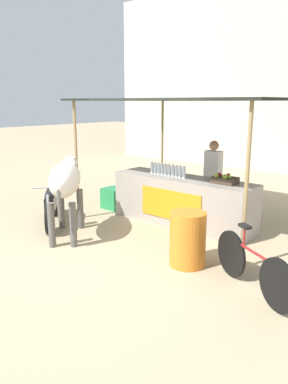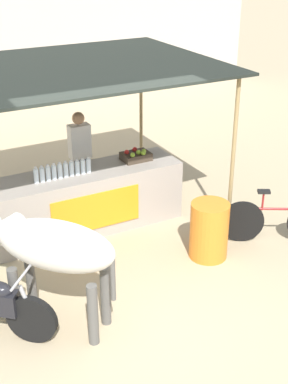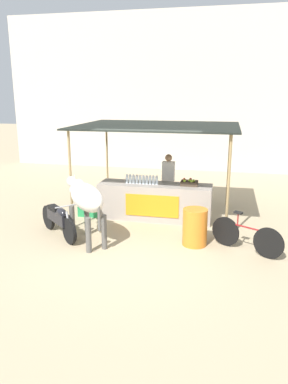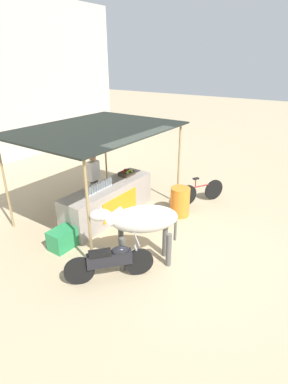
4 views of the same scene
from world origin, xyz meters
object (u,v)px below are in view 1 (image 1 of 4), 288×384
at_px(cooler_box, 116,199).
at_px(vendor_behind_counter, 213,179).
at_px(motorcycle_parked, 51,204).
at_px(bicycle_leaning, 252,266).
at_px(fruit_crate, 225,180).
at_px(water_barrel, 188,239).
at_px(stall_counter, 182,201).
at_px(cow, 66,181).

bearing_deg(cooler_box, vendor_behind_counter, 22.65).
xyz_separation_m(motorcycle_parked, bicycle_leaning, (4.29, 0.03, -0.08)).
bearing_deg(fruit_crate, motorcycle_parked, -148.10).
height_order(cooler_box, bicycle_leaning, bicycle_leaning).
bearing_deg(fruit_crate, water_barrel, -79.18).
bearing_deg(cooler_box, stall_counter, 3.09).
distance_m(vendor_behind_counter, cow, 3.07).
height_order(vendor_behind_counter, motorcycle_parked, vendor_behind_counter).
xyz_separation_m(stall_counter, bicycle_leaning, (2.31, -1.72, -0.13)).
bearing_deg(cow, fruit_crate, 43.62).
height_order(fruit_crate, cow, cow).
xyz_separation_m(cooler_box, motorcycle_parked, (-0.18, -1.65, 0.19)).
bearing_deg(stall_counter, fruit_crate, 3.03).
bearing_deg(bicycle_leaning, vendor_behind_counter, 130.03).
height_order(cow, bicycle_leaning, cow).
bearing_deg(vendor_behind_counter, stall_counter, -107.51).
height_order(stall_counter, bicycle_leaning, stall_counter).
bearing_deg(cow, stall_counter, 58.45).
distance_m(cooler_box, water_barrel, 3.36).
xyz_separation_m(vendor_behind_counter, motorcycle_parked, (-2.22, -2.50, -0.42)).
height_order(water_barrel, bicycle_leaning, bicycle_leaning).
bearing_deg(motorcycle_parked, water_barrel, 2.92).
height_order(fruit_crate, water_barrel, fruit_crate).
bearing_deg(fruit_crate, cow, -136.38).
bearing_deg(vendor_behind_counter, motorcycle_parked, -131.60).
xyz_separation_m(fruit_crate, bicycle_leaning, (1.41, -1.76, -0.68)).
height_order(vendor_behind_counter, bicycle_leaning, vendor_behind_counter).
xyz_separation_m(stall_counter, fruit_crate, (0.90, 0.05, 0.55)).
xyz_separation_m(cow, bicycle_leaning, (3.51, 0.24, -0.68)).
distance_m(fruit_crate, bicycle_leaning, 2.36).
bearing_deg(vendor_behind_counter, water_barrel, -67.35).
bearing_deg(stall_counter, vendor_behind_counter, 72.49).
bearing_deg(motorcycle_parked, fruit_crate, 31.90).
height_order(water_barrel, motorcycle_parked, motorcycle_parked).
relative_size(fruit_crate, cow, 0.28).
relative_size(cooler_box, motorcycle_parked, 0.43).
height_order(fruit_crate, vendor_behind_counter, vendor_behind_counter).
relative_size(fruit_crate, cooler_box, 0.73).
xyz_separation_m(fruit_crate, water_barrel, (0.31, -1.63, -0.61)).
xyz_separation_m(fruit_crate, motorcycle_parked, (-2.88, -1.79, -0.60)).
height_order(water_barrel, cow, cow).
distance_m(vendor_behind_counter, motorcycle_parked, 3.37).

